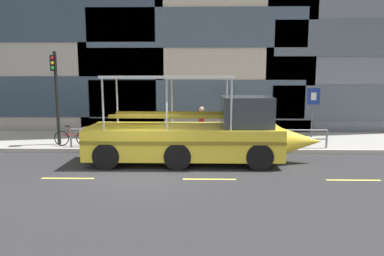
% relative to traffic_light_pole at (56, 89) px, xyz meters
% --- Properties ---
extents(ground_plane, '(120.00, 120.00, 0.00)m').
position_rel_traffic_light_pole_xyz_m(ground_plane, '(4.69, -4.06, -2.83)').
color(ground_plane, '#2B2B2D').
extents(sidewalk, '(32.00, 4.80, 0.18)m').
position_rel_traffic_light_pole_xyz_m(sidewalk, '(4.69, 1.54, -2.74)').
color(sidewalk, '#99968E').
rests_on(sidewalk, ground_plane).
extents(curb_edge, '(32.00, 0.18, 0.18)m').
position_rel_traffic_light_pole_xyz_m(curb_edge, '(4.69, -0.95, -2.74)').
color(curb_edge, '#B2ADA3').
rests_on(curb_edge, ground_plane).
extents(lane_centreline, '(25.80, 0.12, 0.01)m').
position_rel_traffic_light_pole_xyz_m(lane_centreline, '(4.69, -5.01, -2.82)').
color(lane_centreline, '#DBD64C').
rests_on(lane_centreline, ground_plane).
extents(curb_guardrail, '(11.81, 0.09, 0.85)m').
position_rel_traffic_light_pole_xyz_m(curb_guardrail, '(6.67, -0.61, -2.08)').
color(curb_guardrail, gray).
rests_on(curb_guardrail, sidewalk).
extents(traffic_light_pole, '(0.24, 0.46, 4.39)m').
position_rel_traffic_light_pole_xyz_m(traffic_light_pole, '(0.00, 0.00, 0.00)').
color(traffic_light_pole, black).
rests_on(traffic_light_pole, sidewalk).
extents(parking_sign, '(0.60, 0.12, 2.69)m').
position_rel_traffic_light_pole_xyz_m(parking_sign, '(12.08, 0.17, -0.82)').
color(parking_sign, '#4C4F54').
rests_on(parking_sign, sidewalk).
extents(leaned_bicycle, '(1.74, 0.46, 0.96)m').
position_rel_traffic_light_pole_xyz_m(leaned_bicycle, '(0.79, -0.34, -2.27)').
color(leaned_bicycle, black).
rests_on(leaned_bicycle, sidewalk).
extents(duck_tour_boat, '(9.41, 2.60, 3.44)m').
position_rel_traffic_light_pole_xyz_m(duck_tour_boat, '(6.70, -2.68, -1.71)').
color(duck_tour_boat, yellow).
rests_on(duck_tour_boat, ground_plane).
extents(pedestrian_near_bow, '(0.51, 0.24, 1.75)m').
position_rel_traffic_light_pole_xyz_m(pedestrian_near_bow, '(8.97, 0.74, -1.59)').
color(pedestrian_near_bow, '#1E2338').
rests_on(pedestrian_near_bow, sidewalk).
extents(pedestrian_mid_left, '(0.31, 0.48, 1.77)m').
position_rel_traffic_light_pole_xyz_m(pedestrian_mid_left, '(6.85, 0.65, -1.58)').
color(pedestrian_mid_left, black).
rests_on(pedestrian_mid_left, sidewalk).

